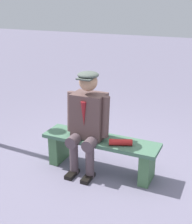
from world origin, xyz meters
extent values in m
plane|color=slate|center=(0.00, 0.00, 0.00)|extent=(30.00, 30.00, 0.00)
cube|color=#436B53|center=(0.00, 0.00, 0.43)|extent=(1.50, 0.39, 0.05)
cube|color=#477249|center=(-0.62, 0.00, 0.20)|extent=(0.13, 0.33, 0.41)
cube|color=#477249|center=(0.62, 0.00, 0.20)|extent=(0.13, 0.33, 0.41)
cube|color=brown|center=(0.16, 0.00, 0.75)|extent=(0.41, 0.29, 0.57)
cylinder|color=#1E2338|center=(0.16, 0.00, 1.00)|extent=(0.22, 0.22, 0.06)
cone|color=maroon|center=(0.16, 0.15, 0.81)|extent=(0.07, 0.07, 0.31)
sphere|color=tan|center=(0.16, 0.02, 1.18)|extent=(0.23, 0.23, 0.23)
ellipsoid|color=#464F48|center=(0.16, 0.02, 1.27)|extent=(0.26, 0.26, 0.08)
cube|color=#464F48|center=(0.16, 0.12, 1.24)|extent=(0.18, 0.10, 0.02)
cylinder|color=#534248|center=(0.04, 0.11, 0.46)|extent=(0.15, 0.40, 0.15)
cylinder|color=#534248|center=(0.04, 0.22, 0.23)|extent=(0.11, 0.11, 0.46)
cube|color=black|center=(0.04, 0.28, 0.03)|extent=(0.10, 0.24, 0.05)
cylinder|color=brown|center=(-0.08, 0.04, 0.77)|extent=(0.11, 0.14, 0.52)
cylinder|color=#534248|center=(0.27, 0.11, 0.46)|extent=(0.15, 0.40, 0.15)
cylinder|color=#534248|center=(0.27, 0.22, 0.23)|extent=(0.11, 0.11, 0.46)
cube|color=black|center=(0.27, 0.28, 0.03)|extent=(0.10, 0.24, 0.05)
cylinder|color=brown|center=(0.39, 0.04, 0.77)|extent=(0.11, 0.14, 0.52)
cylinder|color=#B21E1E|center=(-0.30, 0.07, 0.49)|extent=(0.29, 0.18, 0.08)
camera|label=1|loc=(-1.43, 3.24, 2.13)|focal=49.46mm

